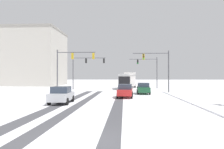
% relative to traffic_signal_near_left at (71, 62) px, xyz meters
% --- Properties ---
extents(ground_plane, '(300.00, 300.00, 0.00)m').
position_rel_traffic_signal_near_left_xyz_m(ground_plane, '(6.37, -23.18, -4.63)').
color(ground_plane, white).
extents(wheel_track_left_lane, '(0.89, 29.85, 0.01)m').
position_rel_traffic_signal_near_left_xyz_m(wheel_track_left_lane, '(3.83, -9.61, -4.63)').
color(wheel_track_left_lane, '#4C4C51').
rests_on(wheel_track_left_lane, ground).
extents(wheel_track_right_lane, '(0.90, 29.85, 0.01)m').
position_rel_traffic_signal_near_left_xyz_m(wheel_track_right_lane, '(7.35, -9.61, -4.63)').
color(wheel_track_right_lane, '#4C4C51').
rests_on(wheel_track_right_lane, ground).
extents(wheel_track_center, '(1.08, 29.85, 0.01)m').
position_rel_traffic_signal_near_left_xyz_m(wheel_track_center, '(2.03, -9.61, -4.63)').
color(wheel_track_center, '#4C4C51').
rests_on(wheel_track_center, ground).
extents(sidewalk_kerb_right, '(4.00, 29.85, 0.12)m').
position_rel_traffic_signal_near_left_xyz_m(sidewalk_kerb_right, '(16.10, -10.96, -4.57)').
color(sidewalk_kerb_right, white).
rests_on(sidewalk_kerb_right, ground).
extents(traffic_signal_near_left, '(5.73, 0.42, 6.50)m').
position_rel_traffic_signal_near_left_xyz_m(traffic_signal_near_left, '(0.00, 0.00, 0.00)').
color(traffic_signal_near_left, '#47474C').
rests_on(traffic_signal_near_left, ground).
extents(traffic_signal_far_right, '(5.79, 0.52, 6.50)m').
position_rel_traffic_signal_near_left_xyz_m(traffic_signal_far_right, '(13.13, 13.88, -0.22)').
color(traffic_signal_far_right, '#47474C').
rests_on(traffic_signal_far_right, ground).
extents(traffic_signal_far_left, '(6.37, 0.63, 6.50)m').
position_rel_traffic_signal_near_left_xyz_m(traffic_signal_far_left, '(0.24, 10.08, 0.03)').
color(traffic_signal_far_left, '#47474C').
rests_on(traffic_signal_far_left, ground).
extents(traffic_signal_near_right, '(5.54, 0.39, 6.50)m').
position_rel_traffic_signal_near_left_xyz_m(traffic_signal_near_right, '(13.21, 1.94, -0.23)').
color(traffic_signal_near_right, '#47474C').
rests_on(traffic_signal_near_right, ground).
extents(car_dark_green_lead, '(1.89, 4.13, 1.62)m').
position_rel_traffic_signal_near_left_xyz_m(car_dark_green_lead, '(10.69, 0.17, -3.81)').
color(car_dark_green_lead, '#194C2D').
rests_on(car_dark_green_lead, ground).
extents(car_red_second, '(2.01, 4.19, 1.62)m').
position_rel_traffic_signal_near_left_xyz_m(car_red_second, '(8.03, -5.38, -3.81)').
color(car_red_second, red).
rests_on(car_red_second, ground).
extents(car_silver_third, '(1.94, 4.15, 1.62)m').
position_rel_traffic_signal_near_left_xyz_m(car_silver_third, '(1.95, -11.41, -3.81)').
color(car_silver_third, '#B7BABF').
rests_on(car_silver_third, ground).
extents(bus_oncoming, '(2.81, 11.04, 3.38)m').
position_rel_traffic_signal_near_left_xyz_m(bus_oncoming, '(9.18, 20.63, -2.64)').
color(bus_oncoming, silver).
rests_on(bus_oncoming, ground).
extents(box_truck_delivery, '(2.40, 7.44, 3.02)m').
position_rel_traffic_signal_near_left_xyz_m(box_truck_delivery, '(7.85, 11.98, -3.00)').
color(box_truck_delivery, black).
rests_on(box_truck_delivery, ground).
extents(office_building_far_left_block, '(22.04, 15.67, 15.35)m').
position_rel_traffic_signal_near_left_xyz_m(office_building_far_left_block, '(-20.71, 27.99, 3.05)').
color(office_building_far_left_block, '#B2ADA3').
rests_on(office_building_far_left_block, ground).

